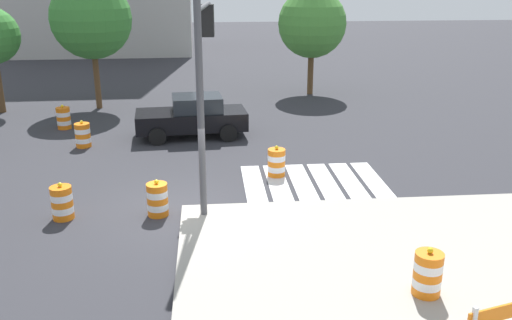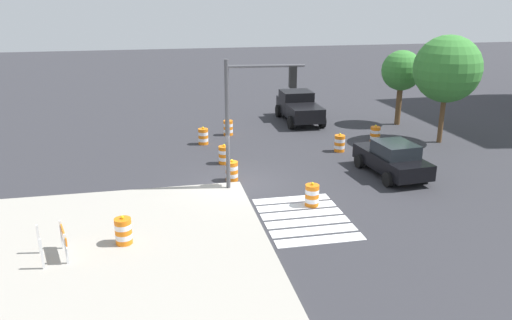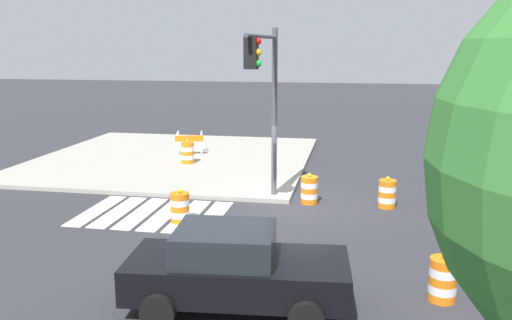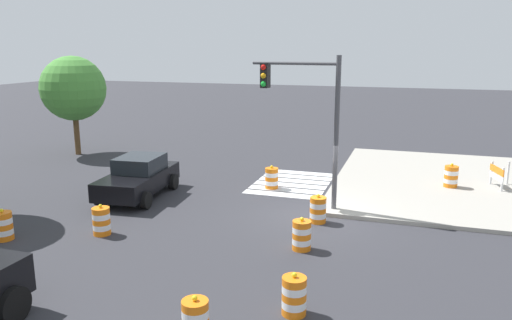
{
  "view_description": "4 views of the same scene",
  "coord_description": "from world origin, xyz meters",
  "px_view_note": "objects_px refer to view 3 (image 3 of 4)",
  "views": [
    {
      "loc": [
        0.78,
        -13.91,
        6.2
      ],
      "look_at": [
        2.09,
        0.58,
        1.2
      ],
      "focal_mm": 38.44,
      "sensor_mm": 36.0,
      "label": 1
    },
    {
      "loc": [
        20.9,
        -3.61,
        8.14
      ],
      "look_at": [
        -0.34,
        0.82,
        1.01
      ],
      "focal_mm": 35.57,
      "sensor_mm": 36.0,
      "label": 2
    },
    {
      "loc": [
        -2.03,
        16.81,
        5.07
      ],
      "look_at": [
        0.86,
        1.31,
        1.72
      ],
      "focal_mm": 37.72,
      "sensor_mm": 36.0,
      "label": 3
    },
    {
      "loc": [
        -16.82,
        -3.22,
        5.94
      ],
      "look_at": [
        2.02,
        2.84,
        1.42
      ],
      "focal_mm": 35.0,
      "sensor_mm": 36.0,
      "label": 4
    }
  ],
  "objects_px": {
    "traffic_barrel_median_far": "(180,208)",
    "traffic_barrel_on_sidewalk": "(188,153)",
    "sports_car": "(235,268)",
    "traffic_barrel_opposite_curb": "(504,194)",
    "traffic_barrel_lane_center": "(309,190)",
    "construction_barricade": "(189,142)",
    "traffic_barrel_far_curb": "(387,194)",
    "traffic_barrel_near_corner": "(443,279)",
    "traffic_light_pole": "(266,85)"
  },
  "relations": [
    {
      "from": "traffic_barrel_far_curb",
      "to": "traffic_barrel_lane_center",
      "type": "xyz_separation_m",
      "value": [
        2.49,
        -0.01,
        0.0
      ]
    },
    {
      "from": "traffic_barrel_near_corner",
      "to": "traffic_barrel_on_sidewalk",
      "type": "height_order",
      "value": "traffic_barrel_on_sidewalk"
    },
    {
      "from": "sports_car",
      "to": "traffic_barrel_far_curb",
      "type": "bearing_deg",
      "value": -113.84
    },
    {
      "from": "traffic_barrel_opposite_curb",
      "to": "construction_barricade",
      "type": "bearing_deg",
      "value": -25.56
    },
    {
      "from": "traffic_barrel_on_sidewalk",
      "to": "construction_barricade",
      "type": "height_order",
      "value": "traffic_barrel_on_sidewalk"
    },
    {
      "from": "traffic_barrel_lane_center",
      "to": "traffic_light_pole",
      "type": "bearing_deg",
      "value": 30.73
    },
    {
      "from": "traffic_barrel_opposite_curb",
      "to": "traffic_barrel_lane_center",
      "type": "bearing_deg",
      "value": 5.97
    },
    {
      "from": "construction_barricade",
      "to": "traffic_barrel_median_far",
      "type": "bearing_deg",
      "value": 105.77
    },
    {
      "from": "traffic_barrel_median_far",
      "to": "traffic_barrel_far_curb",
      "type": "height_order",
      "value": "same"
    },
    {
      "from": "traffic_barrel_lane_center",
      "to": "sports_car",
      "type": "bearing_deg",
      "value": 83.83
    },
    {
      "from": "traffic_barrel_median_far",
      "to": "traffic_barrel_opposite_curb",
      "type": "bearing_deg",
      "value": -161.08
    },
    {
      "from": "traffic_barrel_on_sidewalk",
      "to": "construction_barricade",
      "type": "distance_m",
      "value": 2.03
    },
    {
      "from": "traffic_barrel_lane_center",
      "to": "traffic_barrel_opposite_curb",
      "type": "bearing_deg",
      "value": -174.03
    },
    {
      "from": "traffic_barrel_near_corner",
      "to": "traffic_barrel_lane_center",
      "type": "relative_size",
      "value": 1.0
    },
    {
      "from": "traffic_barrel_opposite_curb",
      "to": "traffic_barrel_far_curb",
      "type": "bearing_deg",
      "value": 10.13
    },
    {
      "from": "traffic_barrel_opposite_curb",
      "to": "traffic_barrel_median_far",
      "type": "bearing_deg",
      "value": 18.92
    },
    {
      "from": "traffic_barrel_far_curb",
      "to": "traffic_barrel_on_sidewalk",
      "type": "height_order",
      "value": "traffic_barrel_on_sidewalk"
    },
    {
      "from": "traffic_barrel_median_far",
      "to": "traffic_barrel_far_curb",
      "type": "distance_m",
      "value": 6.6
    },
    {
      "from": "traffic_light_pole",
      "to": "traffic_barrel_opposite_curb",
      "type": "bearing_deg",
      "value": -169.18
    },
    {
      "from": "traffic_barrel_median_far",
      "to": "traffic_barrel_on_sidewalk",
      "type": "bearing_deg",
      "value": -74.04
    },
    {
      "from": "traffic_barrel_median_far",
      "to": "traffic_barrel_on_sidewalk",
      "type": "distance_m",
      "value": 7.55
    },
    {
      "from": "traffic_barrel_opposite_curb",
      "to": "sports_car",
      "type": "bearing_deg",
      "value": 49.35
    },
    {
      "from": "traffic_light_pole",
      "to": "traffic_barrel_far_curb",
      "type": "bearing_deg",
      "value": -168.52
    },
    {
      "from": "traffic_barrel_opposite_curb",
      "to": "construction_barricade",
      "type": "xyz_separation_m",
      "value": [
        12.3,
        -5.88,
        0.27
      ]
    },
    {
      "from": "traffic_barrel_far_curb",
      "to": "traffic_barrel_lane_center",
      "type": "height_order",
      "value": "same"
    },
    {
      "from": "construction_barricade",
      "to": "traffic_light_pole",
      "type": "height_order",
      "value": "traffic_light_pole"
    },
    {
      "from": "traffic_barrel_median_far",
      "to": "traffic_barrel_on_sidewalk",
      "type": "relative_size",
      "value": 1.0
    },
    {
      "from": "traffic_barrel_median_far",
      "to": "construction_barricade",
      "type": "height_order",
      "value": "construction_barricade"
    },
    {
      "from": "traffic_barrel_on_sidewalk",
      "to": "traffic_light_pole",
      "type": "bearing_deg",
      "value": 128.73
    },
    {
      "from": "traffic_barrel_far_curb",
      "to": "traffic_barrel_opposite_curb",
      "type": "relative_size",
      "value": 1.0
    },
    {
      "from": "traffic_barrel_on_sidewalk",
      "to": "traffic_barrel_opposite_curb",
      "type": "bearing_deg",
      "value": 161.54
    },
    {
      "from": "traffic_barrel_opposite_curb",
      "to": "traffic_barrel_near_corner",
      "type": "bearing_deg",
      "value": 67.7
    },
    {
      "from": "traffic_barrel_median_far",
      "to": "sports_car",
      "type": "bearing_deg",
      "value": 119.74
    },
    {
      "from": "sports_car",
      "to": "traffic_barrel_on_sidewalk",
      "type": "relative_size",
      "value": 4.35
    },
    {
      "from": "sports_car",
      "to": "construction_barricade",
      "type": "height_order",
      "value": "sports_car"
    },
    {
      "from": "traffic_barrel_far_curb",
      "to": "construction_barricade",
      "type": "xyz_separation_m",
      "value": [
        8.63,
        -6.54,
        0.27
      ]
    },
    {
      "from": "traffic_barrel_far_curb",
      "to": "traffic_light_pole",
      "type": "xyz_separation_m",
      "value": [
        3.81,
        0.77,
        3.46
      ]
    },
    {
      "from": "traffic_barrel_far_curb",
      "to": "traffic_barrel_opposite_curb",
      "type": "height_order",
      "value": "same"
    },
    {
      "from": "traffic_barrel_median_far",
      "to": "traffic_barrel_opposite_curb",
      "type": "relative_size",
      "value": 1.0
    },
    {
      "from": "sports_car",
      "to": "traffic_barrel_lane_center",
      "type": "xyz_separation_m",
      "value": [
        -0.81,
        -7.47,
        -0.36
      ]
    },
    {
      "from": "traffic_barrel_on_sidewalk",
      "to": "construction_barricade",
      "type": "bearing_deg",
      "value": -74.93
    },
    {
      "from": "construction_barricade",
      "to": "traffic_light_pole",
      "type": "distance_m",
      "value": 9.32
    },
    {
      "from": "traffic_light_pole",
      "to": "traffic_barrel_on_sidewalk",
      "type": "bearing_deg",
      "value": -51.27
    },
    {
      "from": "traffic_barrel_near_corner",
      "to": "construction_barricade",
      "type": "distance_m",
      "value": 16.0
    },
    {
      "from": "traffic_barrel_near_corner",
      "to": "traffic_barrel_lane_center",
      "type": "xyz_separation_m",
      "value": [
        3.26,
        -6.42,
        0.0
      ]
    },
    {
      "from": "sports_car",
      "to": "traffic_barrel_lane_center",
      "type": "relative_size",
      "value": 4.35
    },
    {
      "from": "sports_car",
      "to": "traffic_barrel_on_sidewalk",
      "type": "height_order",
      "value": "sports_car"
    },
    {
      "from": "traffic_barrel_lane_center",
      "to": "traffic_barrel_median_far",
      "type": "bearing_deg",
      "value": 37.13
    },
    {
      "from": "traffic_barrel_near_corner",
      "to": "traffic_barrel_far_curb",
      "type": "relative_size",
      "value": 1.0
    },
    {
      "from": "traffic_barrel_median_far",
      "to": "traffic_barrel_lane_center",
      "type": "relative_size",
      "value": 1.0
    }
  ]
}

